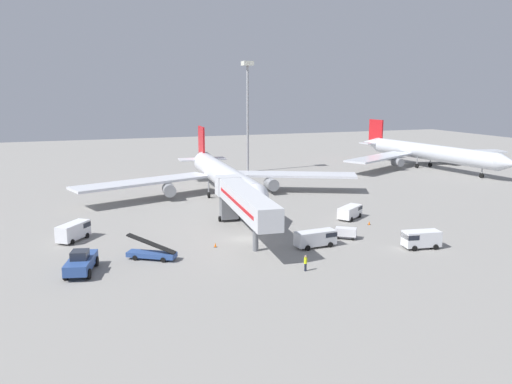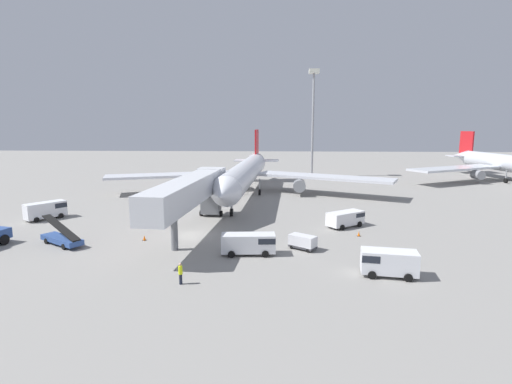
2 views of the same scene
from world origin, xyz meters
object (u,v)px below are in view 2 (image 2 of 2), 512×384
safety_cone_bravo (144,238)px  baggage_cart_mid_left (303,241)px  apron_light_mast (313,103)px  airplane_at_gate (246,173)px  service_van_far_left (47,209)px  safety_cone_alpha (359,234)px  ground_crew_worker_foreground (180,273)px  service_van_mid_right (387,262)px  service_van_near_right (250,243)px  jet_bridge (192,191)px  service_van_mid_center (346,218)px

safety_cone_bravo → baggage_cart_mid_left: bearing=-7.5°
apron_light_mast → airplane_at_gate: bearing=-117.9°
service_van_far_left → safety_cone_alpha: 40.85m
baggage_cart_mid_left → ground_crew_worker_foreground: bearing=-137.8°
baggage_cart_mid_left → apron_light_mast: (6.36, 57.78, 17.05)m
service_van_mid_right → apron_light_mast: size_ratio=0.19×
airplane_at_gate → service_van_far_left: (-25.63, -19.31, -2.82)m
service_van_far_left → safety_cone_alpha: size_ratio=9.07×
baggage_cart_mid_left → safety_cone_bravo: (-17.15, 2.27, -0.53)m
safety_cone_bravo → ground_crew_worker_foreground: bearing=-59.5°
baggage_cart_mid_left → safety_cone_bravo: size_ratio=5.20×
service_van_near_right → baggage_cart_mid_left: size_ratio=1.80×
service_van_mid_right → safety_cone_alpha: size_ratio=8.45×
ground_crew_worker_foreground → safety_cone_alpha: size_ratio=3.10×
airplane_at_gate → service_van_mid_right: 40.32m
service_van_far_left → service_van_near_right: (28.32, -13.33, -0.13)m
airplane_at_gate → safety_cone_bravo: (-9.20, -28.48, -3.85)m
baggage_cart_mid_left → apron_light_mast: apron_light_mast is taller
service_van_far_left → safety_cone_bravo: size_ratio=8.97×
jet_bridge → service_van_mid_right: bearing=-33.2°
service_van_mid_right → safety_cone_alpha: 11.86m
airplane_at_gate → baggage_cart_mid_left: (7.95, -30.74, -3.32)m
baggage_cart_mid_left → safety_cone_bravo: baggage_cart_mid_left is taller
airplane_at_gate → baggage_cart_mid_left: bearing=-75.5°
baggage_cart_mid_left → safety_cone_bravo: 17.30m
service_van_far_left → service_van_mid_center: bearing=-3.1°
service_van_near_right → baggage_cart_mid_left: (5.26, 1.89, -0.37)m
service_van_mid_center → airplane_at_gate: bearing=123.1°
safety_cone_alpha → safety_cone_bravo: safety_cone_bravo is taller
service_van_near_right → ground_crew_worker_foreground: service_van_near_right is taller
service_van_mid_center → service_van_mid_right: size_ratio=1.07×
airplane_at_gate → ground_crew_worker_foreground: (-2.35, -40.08, -3.20)m
service_van_mid_right → baggage_cart_mid_left: size_ratio=1.61×
jet_bridge → service_van_mid_center: (18.47, 3.63, -3.90)m
apron_light_mast → service_van_far_left: bearing=-130.8°
service_van_mid_center → service_van_mid_right: 16.06m
jet_bridge → ground_crew_worker_foreground: 15.68m
jet_bridge → ground_crew_worker_foreground: (2.12, -14.99, -4.08)m
baggage_cart_mid_left → ground_crew_worker_foreground: ground_crew_worker_foreground is taller
airplane_at_gate → service_van_far_left: 32.21m
service_van_near_right → service_van_mid_right: bearing=-22.5°
ground_crew_worker_foreground → service_van_far_left: bearing=138.3°
safety_cone_bravo → apron_light_mast: apron_light_mast is taller
ground_crew_worker_foreground → safety_cone_alpha: 22.32m
jet_bridge → baggage_cart_mid_left: 14.27m
baggage_cart_mid_left → safety_cone_alpha: size_ratio=5.25×
safety_cone_alpha → baggage_cart_mid_left: bearing=-143.2°
jet_bridge → baggage_cart_mid_left: (12.41, -5.65, -4.20)m
ground_crew_worker_foreground → apron_light_mast: 71.20m
service_van_mid_center → baggage_cart_mid_left: 11.08m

